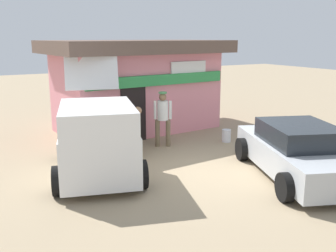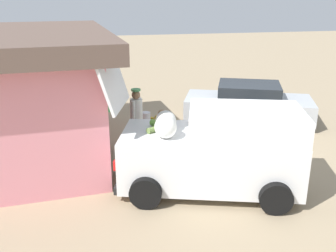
{
  "view_description": "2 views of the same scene",
  "coord_description": "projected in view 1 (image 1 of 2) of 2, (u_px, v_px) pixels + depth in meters",
  "views": [
    {
      "loc": [
        -5.53,
        -7.73,
        3.42
      ],
      "look_at": [
        -0.11,
        1.95,
        0.83
      ],
      "focal_mm": 40.91,
      "sensor_mm": 36.0,
      "label": 1
    },
    {
      "loc": [
        -10.0,
        3.83,
        4.24
      ],
      "look_at": [
        -0.49,
        1.88,
        0.84
      ],
      "focal_mm": 41.27,
      "sensor_mm": 36.0,
      "label": 2
    }
  ],
  "objects": [
    {
      "name": "ground_plane",
      "position": [
        208.0,
        171.0,
        9.98
      ],
      "size": [
        60.0,
        60.0,
        0.0
      ],
      "primitive_type": "plane",
      "color": "#9E896B"
    },
    {
      "name": "storefront_bar",
      "position": [
        137.0,
        83.0,
        14.24
      ],
      "size": [
        6.73,
        4.38,
        3.3
      ],
      "color": "pink",
      "rests_on": "ground_plane"
    },
    {
      "name": "delivery_van",
      "position": [
        97.0,
        138.0,
        9.61
      ],
      "size": [
        2.94,
        4.5,
        2.96
      ],
      "color": "white",
      "rests_on": "ground_plane"
    },
    {
      "name": "parked_sedan",
      "position": [
        298.0,
        152.0,
        9.53
      ],
      "size": [
        3.27,
        4.55,
        1.33
      ],
      "color": "#B2B7BC",
      "rests_on": "ground_plane"
    },
    {
      "name": "vendor_standing",
      "position": [
        163.0,
        115.0,
        12.05
      ],
      "size": [
        0.52,
        0.46,
        1.75
      ],
      "color": "#726047",
      "rests_on": "ground_plane"
    },
    {
      "name": "customer_bending",
      "position": [
        127.0,
        126.0,
        11.11
      ],
      "size": [
        0.74,
        0.68,
        1.47
      ],
      "color": "navy",
      "rests_on": "ground_plane"
    },
    {
      "name": "unloaded_banana_pile",
      "position": [
        94.0,
        137.0,
        12.53
      ],
      "size": [
        0.83,
        0.86,
        0.47
      ],
      "color": "silver",
      "rests_on": "ground_plane"
    },
    {
      "name": "paint_bucket",
      "position": [
        226.0,
        136.0,
        12.76
      ],
      "size": [
        0.3,
        0.3,
        0.42
      ],
      "primitive_type": "cylinder",
      "color": "silver",
      "rests_on": "ground_plane"
    }
  ]
}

